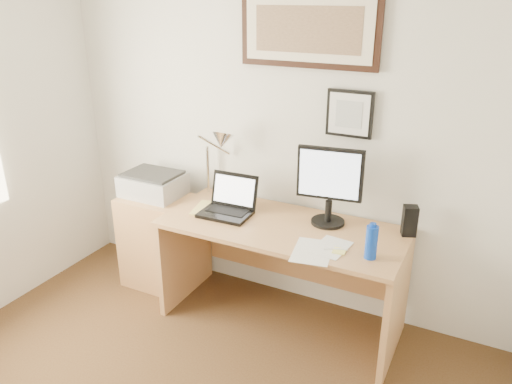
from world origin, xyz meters
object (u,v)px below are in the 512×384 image
Objects in this scene: side_cabinet at (158,240)px; book at (196,208)px; laptop at (229,205)px; lcd_monitor at (330,182)px; water_bottle at (371,242)px; desk at (286,251)px; printer at (153,184)px.

book reaches higher than side_cabinet.
laptop is 0.72m from lcd_monitor.
side_cabinet is 3.66× the size of water_bottle.
laptop reaches higher than side_cabinet.
lcd_monitor is (0.26, 0.07, 0.53)m from desk.
lcd_monitor reaches higher than printer.
laptop is (-1.03, 0.18, -0.04)m from water_bottle.
water_bottle is 1.05m from laptop.
lcd_monitor reaches higher than water_bottle.
lcd_monitor is at bearing 15.67° from desk.
side_cabinet is at bearing 172.81° from water_bottle.
printer is at bearing -177.10° from lcd_monitor.
side_cabinet is 0.46m from printer.
lcd_monitor is (0.91, 0.19, 0.28)m from book.
printer is (-1.36, -0.07, -0.22)m from lcd_monitor.
lcd_monitor is at bearing 4.61° from side_cabinet.
water_bottle is 0.12× the size of desk.
desk is at bearing 9.93° from book.
laptop is 0.70m from printer.
water_bottle is at bearing -8.27° from printer.
lcd_monitor is 1.18× the size of printer.
water_bottle reaches higher than book.
laptop is 0.67× the size of lcd_monitor.
desk is at bearing -164.33° from lcd_monitor.
desk is 3.08× the size of lcd_monitor.
side_cabinet is 1.08m from desk.
laptop is (0.24, 0.04, 0.05)m from book.
printer is at bearing 165.57° from book.
laptop reaches higher than book.
lcd_monitor is at bearing 11.57° from book.
lcd_monitor reaches higher than desk.
water_bottle is (1.69, -0.21, 0.48)m from side_cabinet.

